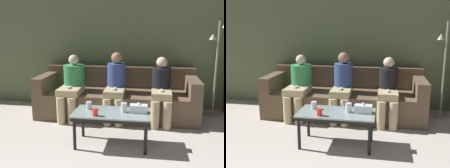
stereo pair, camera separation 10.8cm
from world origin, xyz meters
TOP-DOWN VIEW (x-y plane):
  - wall_back at (0.00, 4.16)m, footprint 12.00×0.06m
  - couch at (0.00, 3.61)m, footprint 2.64×0.95m
  - coffee_table at (0.08, 2.40)m, footprint 0.97×0.51m
  - cup_near_left at (0.23, 2.43)m, footprint 0.08×0.08m
  - cup_near_right at (-0.10, 2.23)m, footprint 0.07×0.07m
  - cup_far_center at (-0.23, 2.48)m, footprint 0.07×0.07m
  - tissue_box at (0.42, 2.44)m, footprint 0.22×0.12m
  - standing_lamp at (1.64, 3.79)m, footprint 0.31×0.26m
  - seated_person_left_end at (-0.73, 3.38)m, footprint 0.35×0.72m
  - seated_person_mid_left at (0.00, 3.38)m, footprint 0.31×0.67m
  - seated_person_mid_right at (0.73, 3.36)m, footprint 0.31×0.68m

SIDE VIEW (x-z plane):
  - couch at x=0.00m, z-range -0.11..0.69m
  - coffee_table at x=0.08m, z-range 0.18..0.62m
  - cup_near_right at x=-0.10m, z-range 0.45..0.54m
  - cup_far_center at x=-0.23m, z-range 0.45..0.55m
  - tissue_box at x=0.42m, z-range 0.43..0.56m
  - cup_near_left at x=0.23m, z-range 0.45..0.57m
  - seated_person_mid_right at x=0.73m, z-range 0.03..1.06m
  - seated_person_left_end at x=-0.73m, z-range 0.04..1.08m
  - seated_person_mid_left at x=0.00m, z-range 0.03..1.12m
  - standing_lamp at x=1.64m, z-range 0.18..1.78m
  - wall_back at x=0.00m, z-range 0.00..2.60m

